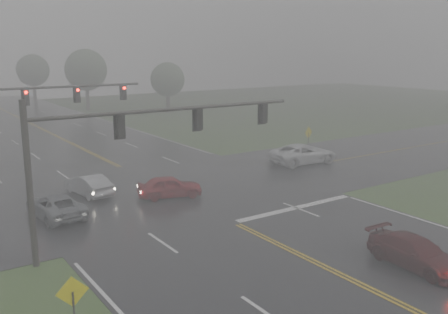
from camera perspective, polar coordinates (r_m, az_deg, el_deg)
main_road at (r=31.59m, az=-4.79°, el=-4.66°), size 18.00×160.00×0.02m
cross_street at (r=33.27m, az=-6.49°, el=-3.82°), size 120.00×14.00×0.02m
stop_bar at (r=29.77m, az=8.24°, el=-5.81°), size 8.50×0.50×0.01m
sedan_maroon at (r=23.42m, az=20.93°, el=-11.64°), size 1.93×4.47×1.28m
sedan_red at (r=31.75m, az=-6.20°, el=-4.60°), size 4.34×2.76×1.38m
sedan_silver at (r=33.16m, az=-15.19°, el=-4.23°), size 2.07×4.26×1.35m
car_grey at (r=29.48m, az=-18.61°, el=-6.53°), size 2.51×4.84×1.30m
pickup_white at (r=41.26m, az=9.02°, el=-0.74°), size 5.94×3.07×1.60m
signal_gantry_near at (r=23.31m, az=-11.20°, el=1.90°), size 13.95×0.31×7.18m
signal_gantry_far at (r=38.24m, az=-21.46°, el=5.33°), size 12.46×0.37×7.31m
sign_diamond_west at (r=16.53m, az=-16.87°, el=-15.41°), size 1.01×0.12×2.43m
sign_diamond_east at (r=43.92m, az=9.62°, el=2.37°), size 1.06×0.31×2.60m
tree_ne_a at (r=79.15m, az=-15.50°, el=9.56°), size 6.27×6.27×9.21m
tree_e_near at (r=73.80m, az=-6.47°, el=8.78°), size 4.97×4.97×7.30m
tree_n_far at (r=95.66m, az=-21.00°, el=9.22°), size 5.64×5.64×8.29m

